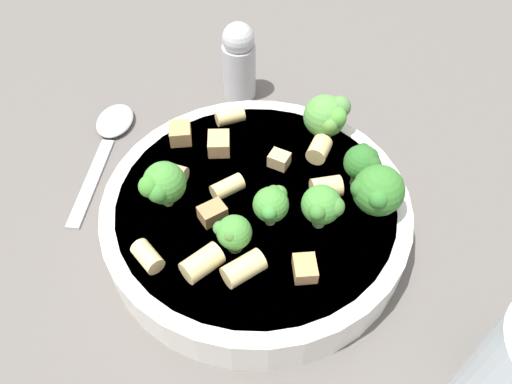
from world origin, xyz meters
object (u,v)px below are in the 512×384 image
object	(u,v)px
broccoli_floret_2	(377,191)
spoon	(109,135)
rigatoni_3	(326,188)
chicken_chunk_3	(279,160)
rigatoni_1	(319,149)
pepper_shaker	(239,61)
rigatoni_5	(202,263)
chicken_chunk_0	(219,144)
broccoli_floret_1	(272,204)
broccoli_floret_5	(328,116)
rigatoni_7	(173,176)
broccoli_floret_6	(363,163)
pasta_bowl	(256,212)
rigatoni_4	(148,256)
rigatoni_2	(229,185)
broccoli_floret_0	(232,233)
rigatoni_0	(230,116)
chicken_chunk_1	(212,213)
chicken_chunk_2	(305,268)
broccoli_floret_4	(162,184)
chicken_chunk_4	(180,133)
broccoli_floret_3	(322,206)

from	to	relation	value
broccoli_floret_2	spoon	distance (m)	0.27
rigatoni_3	chicken_chunk_3	bearing A→B (deg)	156.34
rigatoni_1	pepper_shaker	bearing A→B (deg)	137.22
rigatoni_5	chicken_chunk_0	size ratio (longest dim) A/B	1.27
broccoli_floret_1	broccoli_floret_5	bearing A→B (deg)	81.30
rigatoni_7	broccoli_floret_2	bearing A→B (deg)	8.03
broccoli_floret_6	chicken_chunk_0	xyz separation A→B (m)	(-0.12, 0.00, -0.02)
rigatoni_3	pepper_shaker	size ratio (longest dim) A/B	0.28
pasta_bowl	rigatoni_4	bearing A→B (deg)	-124.48
pasta_bowl	spoon	distance (m)	0.18
broccoli_floret_5	rigatoni_7	distance (m)	0.14
rigatoni_4	spoon	size ratio (longest dim) A/B	0.15
spoon	pasta_bowl	bearing A→B (deg)	-18.30
broccoli_floret_5	rigatoni_2	size ratio (longest dim) A/B	1.55
broccoli_floret_0	broccoli_floret_6	size ratio (longest dim) A/B	0.81
rigatoni_3	broccoli_floret_2	bearing A→B (deg)	-6.01
rigatoni_0	rigatoni_5	xyz separation A→B (m)	(0.04, -0.15, 0.00)
broccoli_floret_1	rigatoni_4	distance (m)	0.10
broccoli_floret_0	chicken_chunk_1	xyz separation A→B (m)	(-0.02, 0.02, -0.01)
rigatoni_5	chicken_chunk_2	size ratio (longest dim) A/B	1.45
broccoli_floret_2	broccoli_floret_4	distance (m)	0.16
broccoli_floret_4	rigatoni_1	bearing A→B (deg)	42.02
spoon	pepper_shaker	bearing A→B (deg)	47.40
broccoli_floret_5	rigatoni_3	xyz separation A→B (m)	(0.02, -0.07, -0.01)
pepper_shaker	chicken_chunk_2	bearing A→B (deg)	-59.29
broccoli_floret_5	chicken_chunk_1	distance (m)	0.13
chicken_chunk_4	spoon	size ratio (longest dim) A/B	0.13
broccoli_floret_3	rigatoni_0	bearing A→B (deg)	140.40
broccoli_floret_5	rigatoni_0	world-z (taller)	broccoli_floret_5
rigatoni_3	spoon	bearing A→B (deg)	171.41
broccoli_floret_4	rigatoni_1	distance (m)	0.14
broccoli_floret_1	rigatoni_1	size ratio (longest dim) A/B	1.63
broccoli_floret_5	chicken_chunk_3	xyz separation A→B (m)	(-0.03, -0.05, -0.02)
pasta_bowl	broccoli_floret_2	size ratio (longest dim) A/B	5.76
broccoli_floret_3	chicken_chunk_2	xyz separation A→B (m)	(0.00, -0.04, -0.02)
rigatoni_0	pepper_shaker	distance (m)	0.09
broccoli_floret_6	pepper_shaker	distance (m)	0.19
broccoli_floret_1	rigatoni_2	xyz separation A→B (m)	(-0.04, 0.02, -0.01)
rigatoni_1	rigatoni_2	xyz separation A→B (m)	(-0.06, -0.06, -0.00)
chicken_chunk_2	broccoli_floret_4	bearing A→B (deg)	168.33
pasta_bowl	broccoli_floret_2	world-z (taller)	broccoli_floret_2
pasta_bowl	rigatoni_2	xyz separation A→B (m)	(-0.02, 0.00, 0.02)
chicken_chunk_3	spoon	xyz separation A→B (m)	(-0.18, 0.01, -0.04)
rigatoni_1	rigatoni_7	xyz separation A→B (m)	(-0.10, -0.07, -0.00)
rigatoni_7	broccoli_floret_3	bearing A→B (deg)	-2.01
broccoli_floret_5	chicken_chunk_3	bearing A→B (deg)	-120.37
rigatoni_2	rigatoni_4	world-z (taller)	same
broccoli_floret_3	rigatoni_5	bearing A→B (deg)	-136.51
broccoli_floret_5	rigatoni_4	bearing A→B (deg)	-117.42
broccoli_floret_6	broccoli_floret_1	bearing A→B (deg)	-133.10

